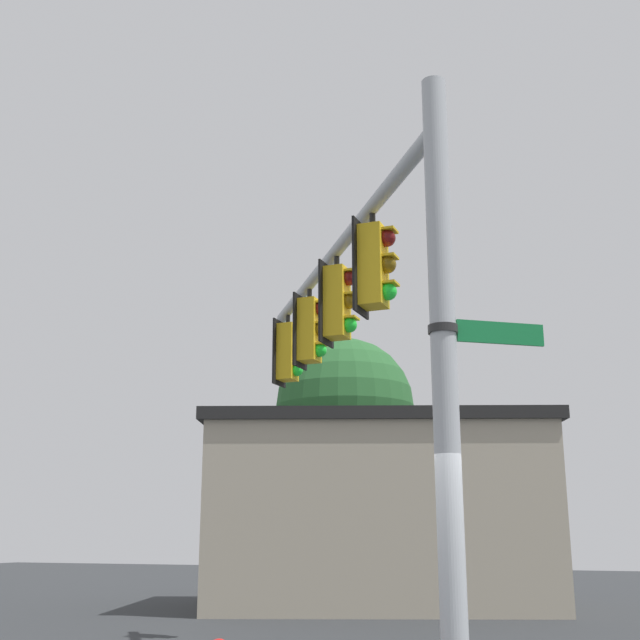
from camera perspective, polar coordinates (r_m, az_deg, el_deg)
name	(u,v)px	position (r m, az deg, el deg)	size (l,w,h in m)	color
signal_pole	(445,381)	(8.02, 8.57, -4.16)	(0.25, 0.25, 6.38)	#ADB2B7
mast_arm	(335,252)	(12.33, 1.06, 4.66)	(0.19, 0.19, 7.90)	#ADB2B7
traffic_light_nearest_pole	(375,266)	(10.43, 3.78, 3.73)	(0.54, 0.49, 1.31)	black
traffic_light_mid_inner	(338,302)	(12.01, 1.27, 1.23)	(0.54, 0.49, 1.31)	black
traffic_light_mid_outer	(311,330)	(13.62, -0.65, -0.69)	(0.54, 0.49, 1.31)	black
traffic_light_arm_end	(289,352)	(15.26, -2.16, -2.20)	(0.54, 0.49, 1.31)	black
street_name_sign	(471,331)	(8.24, 10.33, -0.76)	(0.79, 1.02, 0.22)	#147238
storefront_building	(377,512)	(22.21, 3.96, -13.04)	(9.24, 10.23, 4.68)	#A89E89
tree_by_storefront	(345,407)	(21.37, 1.71, -6.02)	(3.52, 3.52, 6.73)	#4C3823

